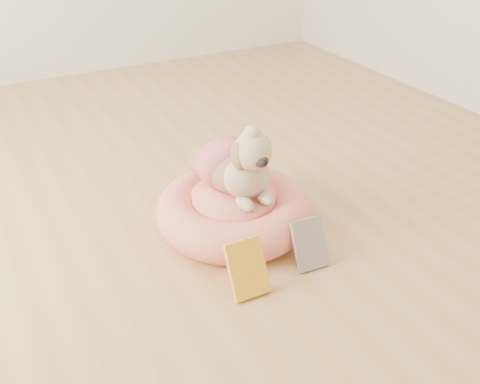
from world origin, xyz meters
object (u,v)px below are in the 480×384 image
pet_bed (234,210)px  dog (235,152)px  book_white (309,244)px  book_yellow (247,268)px

pet_bed → dog: bearing=53.3°
pet_bed → book_white: (0.12, -0.33, 0.01)m
dog → book_yellow: (-0.15, -0.37, -0.22)m
pet_bed → book_white: size_ratio=3.37×
pet_bed → dog: 0.24m
book_yellow → pet_bed: bearing=69.8°
pet_bed → book_white: 0.35m
book_yellow → book_white: size_ratio=1.07×
dog → book_yellow: size_ratio=2.23×
dog → pet_bed: bearing=-129.5°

